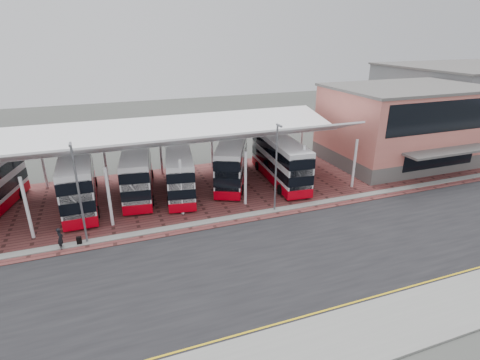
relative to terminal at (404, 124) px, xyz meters
The scene contains 19 objects.
ground 27.29m from the terminal, 148.81° to the right, with size 140.00×140.00×0.00m, color #40423D.
road 27.81m from the terminal, 147.03° to the right, with size 120.00×14.00×0.02m, color black.
forecourt 21.52m from the terminal, behind, with size 72.00×16.00×0.06m, color brown.
sidewalk 32.79m from the terminal, 135.10° to the right, with size 120.00×4.00×0.14m, color gray.
north_kerb 24.69m from the terminal, 161.44° to the right, with size 120.00×0.80×0.14m, color gray.
yellow_line_near 31.44m from the terminal, 137.71° to the right, with size 120.00×0.12×0.01m, color gold.
yellow_line_far 31.24m from the terminal, 138.12° to the right, with size 120.00×0.12×0.01m, color gold.
canopy 29.02m from the terminal, behind, with size 37.00×11.63×7.07m.
terminal is the anchor object (origin of this frame).
warehouse 26.96m from the terminal, 21.96° to the left, with size 30.50×20.50×10.25m.
lamp_west 37.78m from the terminal, 168.32° to the right, with size 0.16×0.90×8.07m.
lamp_east 22.35m from the terminal, 159.99° to the right, with size 0.16×0.90×8.07m.
bus_1 37.58m from the terminal, behind, with size 3.08×11.83×4.86m.
bus_2 32.17m from the terminal, behind, with size 4.03×11.36×4.58m.
bus_3 28.24m from the terminal, behind, with size 4.20×10.94×4.40m.
bus_4 22.35m from the terminal, behind, with size 6.97×11.21×4.60m.
bus_5 17.55m from the terminal, behind, with size 3.58×11.59×4.70m.
pedestrian 39.74m from the terminal, 168.45° to the right, with size 0.62×0.41×1.70m, color black.
suitcase 38.58m from the terminal, 168.27° to the right, with size 0.38×0.27×0.65m, color black.
Camera 1 is at (-11.63, -21.42, 15.27)m, focal length 28.00 mm.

